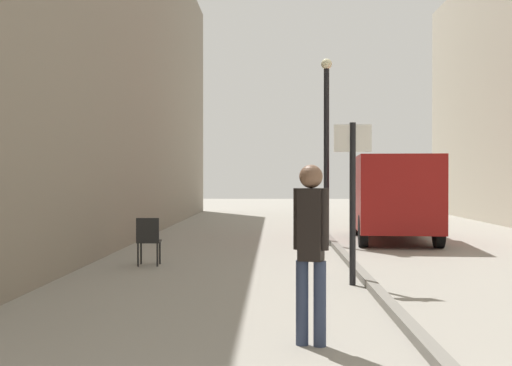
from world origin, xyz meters
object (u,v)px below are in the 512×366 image
pedestrian_main_foreground (311,241)px  delivery_van (393,195)px  cafe_chair_near_window (148,238)px  lamp_post (326,138)px  street_sign_post (353,189)px

pedestrian_main_foreground → delivery_van: 11.73m
pedestrian_main_foreground → cafe_chair_near_window: pedestrian_main_foreground is taller
lamp_post → cafe_chair_near_window: lamp_post is taller
pedestrian_main_foreground → lamp_post: 10.36m
street_sign_post → cafe_chair_near_window: size_ratio=2.77×
pedestrian_main_foreground → street_sign_post: street_sign_post is taller
pedestrian_main_foreground → lamp_post: size_ratio=0.39×
street_sign_post → cafe_chair_near_window: street_sign_post is taller
lamp_post → street_sign_post: bearing=-90.7°
street_sign_post → pedestrian_main_foreground: bearing=77.3°
pedestrian_main_foreground → lamp_post: (0.96, 10.18, 1.65)m
pedestrian_main_foreground → cafe_chair_near_window: bearing=-48.5°
cafe_chair_near_window → lamp_post: bearing=44.9°
delivery_van → cafe_chair_near_window: (-5.69, -5.30, -0.69)m
cafe_chair_near_window → pedestrian_main_foreground: bearing=-67.5°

